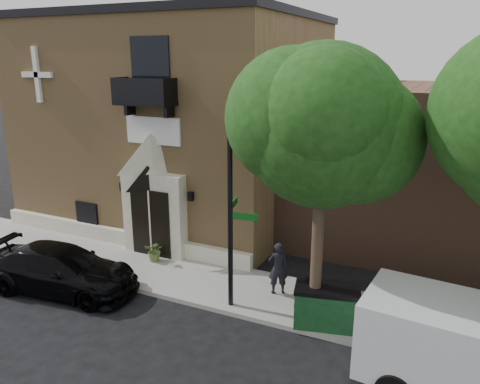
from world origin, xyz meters
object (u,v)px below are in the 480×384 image
object	(u,v)px
dumpster	(327,305)
pedestrian_near	(278,268)
black_sedan	(61,269)
fire_hydrant	(302,307)
street_sign	(231,218)

from	to	relation	value
dumpster	pedestrian_near	world-z (taller)	pedestrian_near
black_sedan	dumpster	bearing A→B (deg)	-87.55
fire_hydrant	dumpster	xyz separation A→B (m)	(0.70, 0.06, 0.19)
black_sedan	dumpster	size ratio (longest dim) A/B	2.63
street_sign	fire_hydrant	xyz separation A→B (m)	(2.23, 0.09, -2.43)
black_sedan	fire_hydrant	size ratio (longest dim) A/B	6.33
street_sign	fire_hydrant	distance (m)	3.30
fire_hydrant	dumpster	world-z (taller)	dumpster
pedestrian_near	fire_hydrant	bearing A→B (deg)	105.97
black_sedan	pedestrian_near	bearing A→B (deg)	-75.90
black_sedan	pedestrian_near	size ratio (longest dim) A/B	3.00
pedestrian_near	dumpster	bearing A→B (deg)	119.94
dumpster	fire_hydrant	bearing A→B (deg)	171.77
black_sedan	street_sign	world-z (taller)	street_sign
fire_hydrant	pedestrian_near	size ratio (longest dim) A/B	0.47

